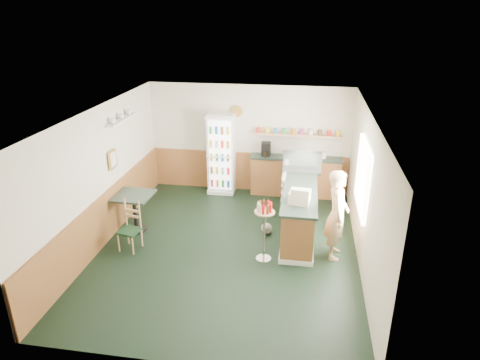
% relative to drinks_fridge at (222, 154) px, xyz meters
% --- Properties ---
extents(ground, '(6.00, 6.00, 0.00)m').
position_rel_drinks_fridge_xyz_m(ground, '(0.66, -2.74, -1.01)').
color(ground, black).
rests_on(ground, ground).
extents(room_envelope, '(5.04, 6.02, 2.72)m').
position_rel_drinks_fridge_xyz_m(room_envelope, '(0.43, -2.01, 0.51)').
color(room_envelope, beige).
rests_on(room_envelope, ground).
extents(service_counter, '(0.68, 3.01, 1.01)m').
position_rel_drinks_fridge_xyz_m(service_counter, '(2.01, -1.67, -0.55)').
color(service_counter, '#965730').
rests_on(service_counter, ground).
extents(back_counter, '(2.24, 0.42, 1.69)m').
position_rel_drinks_fridge_xyz_m(back_counter, '(1.85, 0.06, -0.46)').
color(back_counter, '#965730').
rests_on(back_counter, ground).
extents(drinks_fridge, '(0.67, 0.55, 2.02)m').
position_rel_drinks_fridge_xyz_m(drinks_fridge, '(0.00, 0.00, 0.00)').
color(drinks_fridge, white).
rests_on(drinks_fridge, ground).
extents(display_case, '(0.84, 0.44, 0.48)m').
position_rel_drinks_fridge_xyz_m(display_case, '(2.01, -0.91, 0.24)').
color(display_case, silver).
rests_on(display_case, service_counter).
extents(cash_register, '(0.42, 0.44, 0.22)m').
position_rel_drinks_fridge_xyz_m(cash_register, '(2.01, -2.54, 0.11)').
color(cash_register, beige).
rests_on(cash_register, service_counter).
extents(shopkeeper, '(0.44, 0.59, 1.74)m').
position_rel_drinks_fridge_xyz_m(shopkeeper, '(2.71, -2.68, -0.14)').
color(shopkeeper, tan).
rests_on(shopkeeper, ground).
extents(condiment_stand, '(0.37, 0.37, 1.17)m').
position_rel_drinks_fridge_xyz_m(condiment_stand, '(1.40, -3.02, -0.22)').
color(condiment_stand, silver).
rests_on(condiment_stand, ground).
extents(newspaper_rack, '(0.09, 0.42, 0.84)m').
position_rel_drinks_fridge_xyz_m(newspaper_rack, '(1.65, -1.36, -0.36)').
color(newspaper_rack, black).
rests_on(newspaper_rack, ground).
extents(cafe_table, '(0.77, 0.77, 0.82)m').
position_rel_drinks_fridge_xyz_m(cafe_table, '(-1.39, -2.32, -0.43)').
color(cafe_table, black).
rests_on(cafe_table, ground).
extents(cafe_chair, '(0.43, 0.43, 1.00)m').
position_rel_drinks_fridge_xyz_m(cafe_chair, '(-1.21, -2.99, -0.49)').
color(cafe_chair, black).
rests_on(cafe_chair, ground).
extents(dog_doorstop, '(0.23, 0.30, 0.28)m').
position_rel_drinks_fridge_xyz_m(dog_doorstop, '(1.35, -2.05, -0.88)').
color(dog_doorstop, gray).
rests_on(dog_doorstop, ground).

